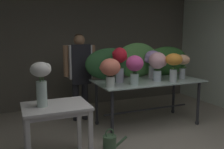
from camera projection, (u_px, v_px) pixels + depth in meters
name	position (u px, v px, depth m)	size (l,w,h in m)	color
ground_plane	(118.00, 128.00, 4.22)	(7.27, 7.27, 0.00)	#9E9384
wall_back	(88.00, 43.00, 5.50)	(5.20, 0.12, 2.76)	#5B564C
display_table_glass	(148.00, 87.00, 4.26)	(1.83, 0.90, 0.80)	#B1C9C2
side_table_white	(56.00, 113.00, 2.99)	(0.78, 0.60, 0.74)	white
florist	(80.00, 68.00, 4.46)	(0.59, 0.24, 1.58)	#232328
foliage_backdrop	(142.00, 61.00, 4.52)	(2.09, 0.30, 0.62)	#28562D
vase_peach_stock	(183.00, 63.00, 4.32)	(0.25, 0.25, 0.43)	silver
vase_crimson_anemones	(120.00, 61.00, 3.99)	(0.25, 0.24, 0.57)	silver
vase_blush_freesia	(158.00, 63.00, 4.14)	(0.32, 0.29, 0.48)	silver
vase_coral_dahlias	(110.00, 69.00, 3.66)	(0.31, 0.31, 0.43)	silver
vase_lilac_carnations	(152.00, 61.00, 4.38)	(0.30, 0.29, 0.50)	silver
vase_fuchsia_ranunculus	(135.00, 66.00, 3.80)	(0.29, 0.27, 0.46)	silver
vase_sunset_lilies	(174.00, 63.00, 4.06)	(0.28, 0.28, 0.47)	silver
vase_white_roses_tall	(41.00, 79.00, 2.86)	(0.24, 0.24, 0.53)	silver
watering_can	(110.00, 144.00, 3.31)	(0.35, 0.18, 0.34)	#4C704C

